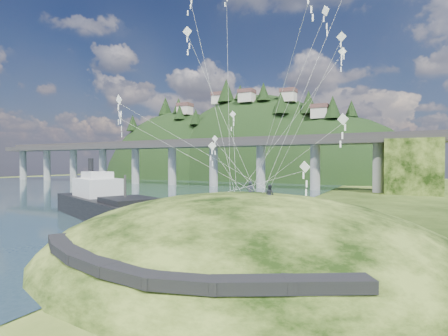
% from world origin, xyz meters
% --- Properties ---
extents(ground, '(320.00, 320.00, 0.00)m').
position_xyz_m(ground, '(0.00, 0.00, 0.00)').
color(ground, black).
rests_on(ground, ground).
extents(water, '(240.00, 240.00, 0.00)m').
position_xyz_m(water, '(-72.00, 30.00, 0.01)').
color(water, '#304C58').
rests_on(water, ground).
extents(grass_hill, '(36.00, 32.00, 13.00)m').
position_xyz_m(grass_hill, '(8.00, 2.00, -1.50)').
color(grass_hill, black).
rests_on(grass_hill, ground).
extents(footpath, '(22.29, 5.84, 0.83)m').
position_xyz_m(footpath, '(7.46, -9.74, 2.08)').
color(footpath, black).
rests_on(footpath, ground).
extents(bridge, '(160.00, 11.00, 15.00)m').
position_xyz_m(bridge, '(-26.46, 70.07, 9.70)').
color(bridge, '#2D2B2B').
rests_on(bridge, ground).
extents(far_ridge, '(153.00, 70.00, 94.50)m').
position_xyz_m(far_ridge, '(-43.58, 122.17, -7.44)').
color(far_ridge, black).
rests_on(far_ridge, ground).
extents(work_barge, '(23.79, 15.13, 8.12)m').
position_xyz_m(work_barge, '(-16.32, 10.30, 2.03)').
color(work_barge, black).
rests_on(work_barge, ground).
extents(wooden_dock, '(12.88, 2.10, 0.92)m').
position_xyz_m(wooden_dock, '(-6.75, 5.82, 0.40)').
color(wooden_dock, '#3A1F18').
rests_on(wooden_dock, ground).
extents(kite_flyers, '(3.31, 2.50, 1.95)m').
position_xyz_m(kite_flyers, '(8.84, 3.26, 5.83)').
color(kite_flyers, '#252831').
rests_on(kite_flyers, ground).
extents(kite_swarm, '(18.26, 14.93, 22.11)m').
position_xyz_m(kite_swarm, '(7.73, 3.84, 15.34)').
color(kite_swarm, white).
rests_on(kite_swarm, ground).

